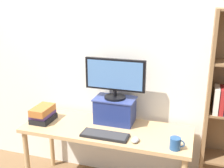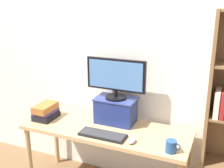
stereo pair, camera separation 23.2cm
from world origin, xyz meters
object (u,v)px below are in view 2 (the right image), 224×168
(desk, at_px, (106,135))
(book_stack, at_px, (46,112))
(keyboard, at_px, (103,135))
(computer_mouse, at_px, (132,141))
(computer_monitor, at_px, (116,77))
(riser_box, at_px, (116,110))
(coffee_mug, at_px, (171,146))

(desk, xyz_separation_m, book_stack, (-0.66, -0.04, 0.15))
(keyboard, distance_m, computer_mouse, 0.28)
(keyboard, bearing_deg, computer_mouse, -2.27)
(computer_monitor, bearing_deg, computer_mouse, -49.03)
(computer_mouse, height_order, book_stack, book_stack)
(keyboard, xyz_separation_m, computer_mouse, (0.28, -0.01, 0.01))
(riser_box, bearing_deg, keyboard, -88.95)
(computer_mouse, relative_size, book_stack, 0.39)
(computer_monitor, xyz_separation_m, book_stack, (-0.69, -0.20, -0.39))
(computer_mouse, height_order, coffee_mug, coffee_mug)
(computer_monitor, distance_m, coffee_mug, 0.83)
(keyboard, bearing_deg, coffee_mug, -2.75)
(riser_box, bearing_deg, computer_monitor, -90.00)
(keyboard, bearing_deg, computer_monitor, 91.06)
(computer_mouse, bearing_deg, book_stack, 172.31)
(keyboard, distance_m, book_stack, 0.71)
(desk, relative_size, coffee_mug, 12.98)
(keyboard, height_order, coffee_mug, coffee_mug)
(coffee_mug, bearing_deg, riser_box, 150.80)
(computer_monitor, relative_size, keyboard, 1.38)
(desk, height_order, computer_mouse, computer_mouse)
(coffee_mug, bearing_deg, book_stack, 173.47)
(keyboard, bearing_deg, riser_box, 91.05)
(keyboard, xyz_separation_m, book_stack, (-0.70, 0.12, 0.06))
(desk, height_order, coffee_mug, coffee_mug)
(computer_monitor, bearing_deg, riser_box, 90.00)
(desk, distance_m, keyboard, 0.19)
(riser_box, relative_size, coffee_mug, 3.24)
(computer_monitor, relative_size, computer_mouse, 5.64)
(riser_box, distance_m, keyboard, 0.34)
(riser_box, xyz_separation_m, coffee_mug, (0.63, -0.35, -0.08))
(keyboard, bearing_deg, book_stack, 170.16)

